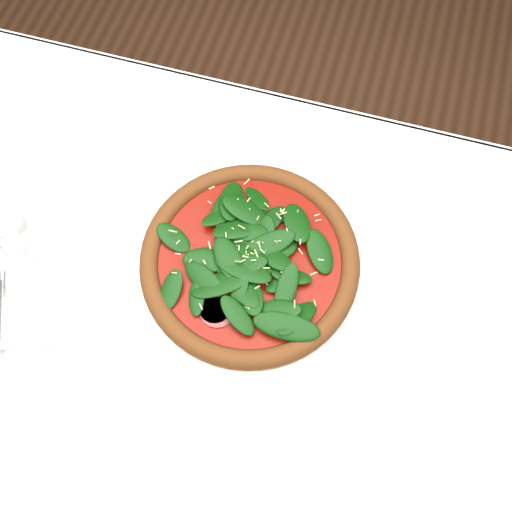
# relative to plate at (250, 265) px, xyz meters

# --- Properties ---
(ground) EXTENTS (6.00, 6.00, 0.00)m
(ground) POSITION_rel_plate_xyz_m (-0.04, -0.07, -0.76)
(ground) COLOR brown
(ground) RESTS_ON ground
(dining_table) EXTENTS (1.21, 0.81, 0.75)m
(dining_table) POSITION_rel_plate_xyz_m (-0.04, -0.07, -0.11)
(dining_table) COLOR white
(dining_table) RESTS_ON ground
(plate) EXTENTS (0.38, 0.38, 0.02)m
(plate) POSITION_rel_plate_xyz_m (0.00, 0.00, 0.00)
(plate) COLOR white
(plate) RESTS_ON dining_table
(pizza) EXTENTS (0.43, 0.43, 0.04)m
(pizza) POSITION_rel_plate_xyz_m (0.00, -0.00, 0.02)
(pizza) COLOR #935623
(pizza) RESTS_ON plate
(wine_glass) EXTENTS (0.07, 0.07, 0.18)m
(wine_glass) POSITION_rel_plate_xyz_m (-0.32, -0.08, 0.12)
(wine_glass) COLOR white
(wine_glass) RESTS_ON dining_table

